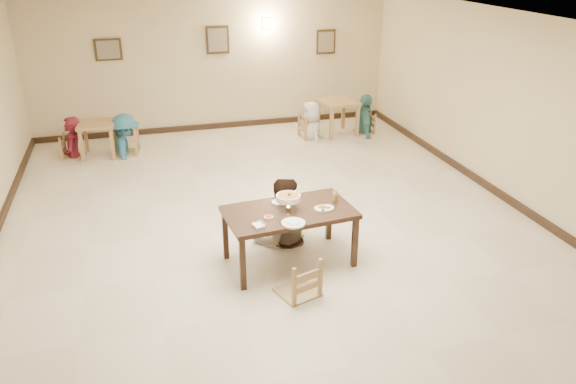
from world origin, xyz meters
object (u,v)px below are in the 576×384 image
object	(u,v)px
bg_chair_ll	(71,136)
bg_diner_b	(122,115)
main_diner	(282,179)
drink_glass	(335,197)
bg_chair_rl	(311,116)
bg_table_left	(97,129)
chair_far	(283,206)
bg_diner_d	(366,94)
curry_warmer	(288,198)
bg_diner_a	(68,117)
bg_diner_c	(311,102)
bg_table_right	(338,107)
bg_chair_lr	(124,129)
bg_chair_rr	(365,114)
chair_near	(298,259)
main_table	(289,216)

from	to	relation	value
bg_chair_ll	bg_diner_b	xyz separation A→B (m)	(1.02, -0.06, 0.38)
main_diner	bg_chair_ll	xyz separation A→B (m)	(-3.12, 4.41, -0.50)
drink_glass	bg_chair_rl	xyz separation A→B (m)	(1.25, 4.89, -0.36)
main_diner	bg_table_left	bearing A→B (deg)	-61.25
chair_far	bg_diner_d	distance (m)	5.22
curry_warmer	bg_diner_b	size ratio (longest dim) A/B	0.22
bg_diner_a	bg_diner_c	distance (m)	4.96
bg_table_left	bg_diner_a	world-z (taller)	bg_diner_a
bg_chair_ll	bg_diner_a	bearing A→B (deg)	7.18
bg_diner_b	bg_diner_a	bearing A→B (deg)	84.56
bg_diner_b	bg_table_right	bearing A→B (deg)	-91.60
bg_table_right	bg_diner_a	xyz separation A→B (m)	(-5.59, 0.04, 0.21)
bg_chair_lr	bg_chair_rr	distance (m)	5.21
chair_far	bg_table_left	distance (m)	5.00
curry_warmer	bg_chair_lr	size ratio (longest dim) A/B	0.34
chair_near	bg_diner_d	size ratio (longest dim) A/B	0.56
main_diner	bg_chair_rl	xyz separation A→B (m)	(1.84, 4.33, -0.46)
main_diner	bg_table_left	distance (m)	5.08
main_table	main_diner	size ratio (longest dim) A/B	0.92
bg_chair_rl	bg_chair_rr	size ratio (longest dim) A/B	1.12
main_table	main_diner	world-z (taller)	main_diner
main_diner	bg_chair_lr	distance (m)	4.85
bg_chair_lr	curry_warmer	bearing A→B (deg)	29.48
bg_diner_c	bg_chair_ll	bearing A→B (deg)	-98.01
chair_far	bg_chair_ll	size ratio (longest dim) A/B	1.09
main_table	bg_chair_rl	xyz separation A→B (m)	(1.92, 4.98, -0.21)
main_table	main_diner	xyz separation A→B (m)	(0.08, 0.65, 0.25)
drink_glass	bg_chair_lr	size ratio (longest dim) A/B	0.14
bg_table_right	bg_table_left	bearing A→B (deg)	-179.69
main_table	bg_diner_d	bearing A→B (deg)	52.13
chair_far	curry_warmer	bearing A→B (deg)	-119.54
bg_chair_lr	bg_diner_d	bearing A→B (deg)	96.93
bg_chair_rr	bg_diner_a	xyz separation A→B (m)	(-6.22, 0.10, 0.40)
main_diner	bg_diner_d	world-z (taller)	main_diner
chair_near	main_diner	world-z (taller)	main_diner
bg_chair_lr	bg_chair_rl	world-z (taller)	bg_chair_lr
bg_table_left	bg_diner_d	world-z (taller)	bg_diner_d
bg_chair_ll	bg_chair_rl	world-z (taller)	bg_chair_rl
main_table	drink_glass	size ratio (longest dim) A/B	12.14
main_diner	bg_diner_a	bearing A→B (deg)	-56.99
chair_near	bg_chair_rr	world-z (taller)	chair_near
bg_diner_c	bg_diner_d	bearing A→B (deg)	81.74
bg_chair_rl	curry_warmer	bearing A→B (deg)	153.24
main_table	curry_warmer	distance (m)	0.25
main_table	bg_diner_d	world-z (taller)	bg_diner_d
bg_chair_rr	bg_diner_a	world-z (taller)	bg_diner_a
drink_glass	bg_diner_b	size ratio (longest dim) A/B	0.09
main_diner	main_table	bearing A→B (deg)	80.91
bg_chair_rr	drink_glass	bearing A→B (deg)	-21.20
curry_warmer	bg_diner_a	xyz separation A→B (m)	(-3.04, 5.03, -0.11)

